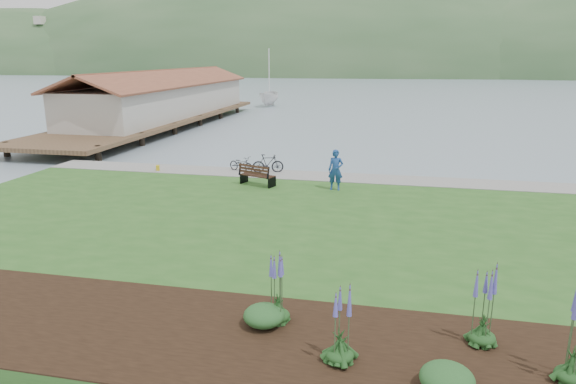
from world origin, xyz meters
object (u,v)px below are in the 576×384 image
(park_bench, at_px, (256,175))
(person, at_px, (336,166))
(bicycle_a, at_px, (241,164))
(sailboat, at_px, (269,106))

(park_bench, relative_size, person, 0.84)
(person, distance_m, bicycle_a, 6.45)
(person, xyz_separation_m, sailboat, (-14.63, 44.39, -1.56))
(park_bench, distance_m, sailboat, 45.65)
(bicycle_a, xyz_separation_m, sailboat, (-8.93, 41.46, -0.84))
(park_bench, relative_size, bicycle_a, 1.17)
(park_bench, xyz_separation_m, sailboat, (-10.63, 44.39, -0.96))
(sailboat, bearing_deg, park_bench, -75.55)
(person, height_order, bicycle_a, person)
(person, bearing_deg, bicycle_a, 151.20)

